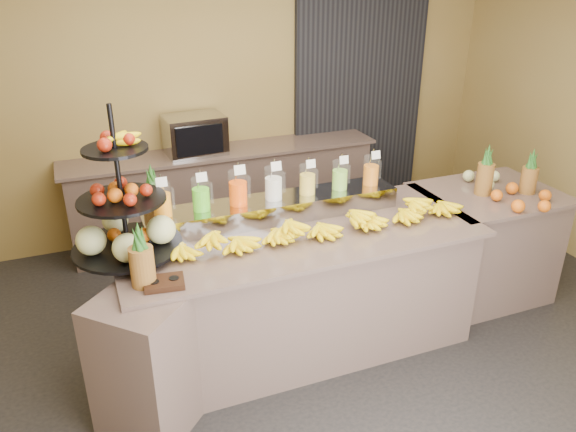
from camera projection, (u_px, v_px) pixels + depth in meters
ground at (315, 367)px, 3.97m from camera, size 6.00×6.00×0.00m
room_envelope at (299, 78)px, 3.92m from camera, size 6.04×5.02×2.82m
buffet_counter at (287, 296)px, 3.96m from camera, size 2.75×1.25×0.93m
right_counter at (482, 243)px, 4.69m from camera, size 1.08×0.88×0.93m
back_ledge at (225, 194)px, 5.68m from camera, size 3.10×0.55×0.93m
pitcher_tray at (274, 209)px, 4.01m from camera, size 1.85×0.30×0.15m
juice_pitcher_orange_a at (162, 202)px, 3.68m from camera, size 0.12×0.13×0.30m
juice_pitcher_green at (201, 196)px, 3.77m from camera, size 0.12×0.13×0.30m
juice_pitcher_orange_b at (238, 190)px, 3.85m from camera, size 0.13×0.14×0.32m
juice_pitcher_milk at (274, 185)px, 3.94m from camera, size 0.13×0.13×0.31m
juice_pitcher_lemon at (307, 181)px, 4.03m from camera, size 0.12×0.12×0.29m
juice_pitcher_lime at (340, 177)px, 4.12m from camera, size 0.12×0.12×0.28m
juice_pitcher_orange_c at (371, 172)px, 4.20m from camera, size 0.12×0.12×0.29m
banana_heap at (321, 222)px, 3.81m from camera, size 2.12×0.19×0.18m
fruit_stand at (132, 218)px, 3.47m from camera, size 0.86×0.86×0.96m
condiment_caddy at (164, 283)px, 3.21m from camera, size 0.25×0.20×0.03m
pineapple_left_a at (142, 262)px, 3.16m from camera, size 0.14×0.14×0.40m
pineapple_left_b at (154, 202)px, 3.87m from camera, size 0.16×0.16×0.45m
right_fruit_pile at (513, 189)px, 4.34m from camera, size 0.48×0.46×0.25m
oven_warmer at (195, 135)px, 5.32m from camera, size 0.57×0.42×0.37m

